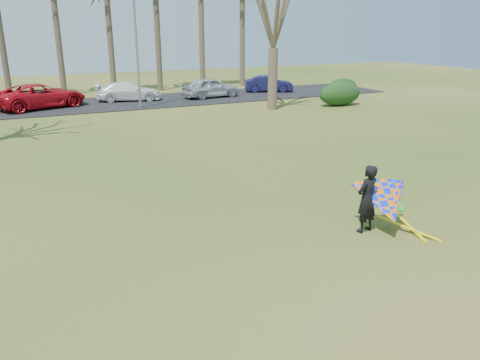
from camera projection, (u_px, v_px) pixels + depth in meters
name	position (u px, v px, depth m)	size (l,w,h in m)	color
ground	(273.00, 242.00, 12.14)	(100.00, 100.00, 0.00)	#234B10
parking_strip	(103.00, 104.00, 33.59)	(46.00, 7.00, 0.06)	black
bare_tree_right	(274.00, 6.00, 29.62)	(6.27, 6.27, 9.21)	brown
streetlight	(139.00, 41.00, 30.51)	(2.28, 0.18, 8.00)	gray
hedge_near	(340.00, 94.00, 32.90)	(3.31, 1.50, 1.66)	#163413
hedge_far	(342.00, 88.00, 36.74)	(2.68, 1.26, 1.49)	#133516
car_2	(41.00, 96.00, 31.59)	(2.71, 5.88, 1.63)	red
car_3	(129.00, 91.00, 34.85)	(1.91, 4.69, 1.36)	white
car_4	(211.00, 87.00, 36.38)	(1.81, 4.49, 1.53)	#A9B0B7
car_5	(269.00, 84.00, 39.63)	(1.41, 4.05, 1.33)	#171745
kite_flyer	(383.00, 202.00, 12.49)	(2.13, 2.39, 2.03)	black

